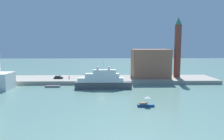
{
  "coord_description": "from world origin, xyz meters",
  "views": [
    {
      "loc": [
        2.23,
        -82.71,
        18.49
      ],
      "look_at": [
        4.33,
        6.0,
        7.98
      ],
      "focal_mm": 35.67,
      "sensor_mm": 36.0,
      "label": 1
    }
  ],
  "objects_px": {
    "harbor_building": "(150,63)",
    "bell_tower": "(178,46)",
    "parked_car": "(58,77)",
    "mooring_bollard": "(116,80)",
    "small_motorboat": "(146,103)",
    "large_yacht": "(103,81)",
    "person_figure": "(69,77)",
    "work_barge": "(53,86)"
  },
  "relations": [
    {
      "from": "parked_car",
      "to": "mooring_bollard",
      "type": "xyz_separation_m",
      "value": [
        27.35,
        -6.35,
        -0.22
      ]
    },
    {
      "from": "harbor_building",
      "to": "person_figure",
      "type": "height_order",
      "value": "harbor_building"
    },
    {
      "from": "small_motorboat",
      "to": "work_barge",
      "type": "height_order",
      "value": "small_motorboat"
    },
    {
      "from": "large_yacht",
      "to": "work_barge",
      "type": "xyz_separation_m",
      "value": [
        -21.4,
        3.56,
        -2.83
      ]
    },
    {
      "from": "harbor_building",
      "to": "mooring_bollard",
      "type": "distance_m",
      "value": 21.97
    },
    {
      "from": "large_yacht",
      "to": "bell_tower",
      "type": "height_order",
      "value": "bell_tower"
    },
    {
      "from": "large_yacht",
      "to": "small_motorboat",
      "type": "height_order",
      "value": "large_yacht"
    },
    {
      "from": "parked_car",
      "to": "large_yacht",
      "type": "bearing_deg",
      "value": -36.35
    },
    {
      "from": "small_motorboat",
      "to": "parked_car",
      "type": "height_order",
      "value": "small_motorboat"
    },
    {
      "from": "work_barge",
      "to": "small_motorboat",
      "type": "bearing_deg",
      "value": -41.19
    },
    {
      "from": "bell_tower",
      "to": "large_yacht",
      "type": "bearing_deg",
      "value": -151.96
    },
    {
      "from": "bell_tower",
      "to": "person_figure",
      "type": "relative_size",
      "value": 17.98
    },
    {
      "from": "large_yacht",
      "to": "person_figure",
      "type": "xyz_separation_m",
      "value": [
        -16.21,
        14.56,
        -0.66
      ]
    },
    {
      "from": "small_motorboat",
      "to": "large_yacht",
      "type": "bearing_deg",
      "value": 116.32
    },
    {
      "from": "large_yacht",
      "to": "parked_car",
      "type": "xyz_separation_m",
      "value": [
        -21.63,
        15.92,
        -0.83
      ]
    },
    {
      "from": "person_figure",
      "to": "parked_car",
      "type": "bearing_deg",
      "value": 165.98
    },
    {
      "from": "mooring_bollard",
      "to": "work_barge",
      "type": "bearing_deg",
      "value": -167.5
    },
    {
      "from": "small_motorboat",
      "to": "mooring_bollard",
      "type": "xyz_separation_m",
      "value": [
        -7.51,
        36.32,
        1.03
      ]
    },
    {
      "from": "small_motorboat",
      "to": "parked_car",
      "type": "relative_size",
      "value": 1.16
    },
    {
      "from": "large_yacht",
      "to": "mooring_bollard",
      "type": "xyz_separation_m",
      "value": [
        5.72,
        9.57,
        -1.05
      ]
    },
    {
      "from": "harbor_building",
      "to": "bell_tower",
      "type": "distance_m",
      "value": 16.07
    },
    {
      "from": "large_yacht",
      "to": "small_motorboat",
      "type": "xyz_separation_m",
      "value": [
        13.23,
        -26.75,
        -2.08
      ]
    },
    {
      "from": "harbor_building",
      "to": "mooring_bollard",
      "type": "height_order",
      "value": "harbor_building"
    },
    {
      "from": "parked_car",
      "to": "small_motorboat",
      "type": "bearing_deg",
      "value": -50.75
    },
    {
      "from": "mooring_bollard",
      "to": "small_motorboat",
      "type": "bearing_deg",
      "value": -78.32
    },
    {
      "from": "large_yacht",
      "to": "harbor_building",
      "type": "bearing_deg",
      "value": 40.91
    },
    {
      "from": "bell_tower",
      "to": "mooring_bollard",
      "type": "bearing_deg",
      "value": -162.04
    },
    {
      "from": "harbor_building",
      "to": "parked_car",
      "type": "distance_m",
      "value": 45.93
    },
    {
      "from": "harbor_building",
      "to": "parked_car",
      "type": "relative_size",
      "value": 4.25
    },
    {
      "from": "person_figure",
      "to": "mooring_bollard",
      "type": "height_order",
      "value": "person_figure"
    },
    {
      "from": "work_barge",
      "to": "person_figure",
      "type": "distance_m",
      "value": 12.36
    },
    {
      "from": "harbor_building",
      "to": "bell_tower",
      "type": "bearing_deg",
      "value": -3.23
    },
    {
      "from": "large_yacht",
      "to": "mooring_bollard",
      "type": "height_order",
      "value": "large_yacht"
    },
    {
      "from": "small_motorboat",
      "to": "harbor_building",
      "type": "bearing_deg",
      "value": 77.59
    },
    {
      "from": "bell_tower",
      "to": "mooring_bollard",
      "type": "xyz_separation_m",
      "value": [
        -31.29,
        -10.14,
        -15.45
      ]
    },
    {
      "from": "small_motorboat",
      "to": "mooring_bollard",
      "type": "bearing_deg",
      "value": 101.68
    },
    {
      "from": "bell_tower",
      "to": "person_figure",
      "type": "distance_m",
      "value": 55.55
    },
    {
      "from": "work_barge",
      "to": "bell_tower",
      "type": "relative_size",
      "value": 0.21
    },
    {
      "from": "small_motorboat",
      "to": "harbor_building",
      "type": "distance_m",
      "value": 48.95
    },
    {
      "from": "large_yacht",
      "to": "person_figure",
      "type": "relative_size",
      "value": 14.1
    },
    {
      "from": "bell_tower",
      "to": "mooring_bollard",
      "type": "relative_size",
      "value": 39.4
    },
    {
      "from": "work_barge",
      "to": "large_yacht",
      "type": "bearing_deg",
      "value": -9.44
    }
  ]
}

